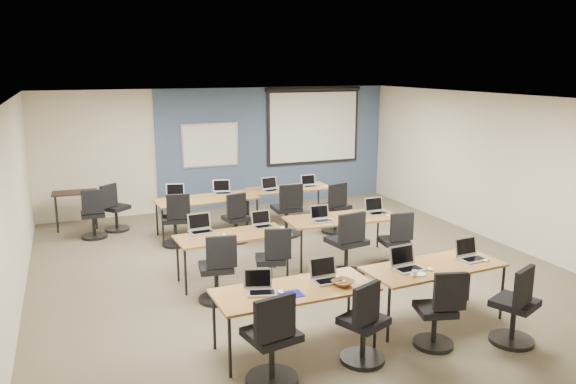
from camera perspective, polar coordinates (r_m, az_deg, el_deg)
name	(u,v)px	position (r m, az deg, el deg)	size (l,w,h in m)	color
floor	(300,272)	(8.95, 1.22, -8.11)	(8.00, 9.00, 0.02)	#6B6354
ceiling	(301,99)	(8.38, 1.31, 9.41)	(8.00, 9.00, 0.02)	white
wall_back	(223,149)	(12.76, -6.65, 4.39)	(8.00, 0.04, 2.70)	beige
wall_front	(519,301)	(4.93, 22.42, -10.19)	(8.00, 0.04, 2.70)	beige
wall_left	(10,214)	(7.95, -26.36, -1.97)	(0.04, 9.00, 2.70)	beige
wall_right	(507,171)	(10.74, 21.33, 2.03)	(0.04, 9.00, 2.70)	beige
blue_accent_panel	(275,146)	(13.11, -1.32, 4.70)	(5.50, 0.04, 2.70)	#3D5977
whiteboard	(210,145)	(12.60, -7.89, 4.71)	(1.28, 0.03, 0.98)	silver
projector_screen	(314,122)	(13.35, 2.62, 7.15)	(2.40, 0.10, 1.82)	black
training_table_front_left	(295,292)	(6.43, 0.71, -10.16)	(1.84, 0.77, 0.73)	#9C7942
training_table_front_right	(434,269)	(7.36, 14.60, -7.57)	(1.80, 0.75, 0.73)	olive
training_table_mid_left	(232,238)	(8.42, -5.69, -4.64)	(1.67, 0.69, 0.73)	#9D5929
training_table_mid_right	(343,220)	(9.35, 5.56, -2.82)	(1.89, 0.79, 0.73)	olive
training_table_back_left	(207,200)	(10.74, -8.27, -0.84)	(1.91, 0.80, 0.73)	#A6632D
training_table_back_right	(289,190)	(11.53, 0.14, 0.20)	(1.71, 0.71, 0.73)	#A36D2D
laptop_0	(260,287)	(6.31, -2.85, -9.60)	(0.32, 0.27, 0.24)	#A2A1AD
mouse_0	(281,292)	(6.30, -0.75, -10.10)	(0.06, 0.10, 0.03)	white
task_chair_0	(272,346)	(5.86, -1.59, -15.40)	(0.55, 0.55, 1.03)	black
laptop_1	(326,275)	(6.64, 3.89, -8.42)	(0.34, 0.29, 0.26)	silver
mouse_1	(344,281)	(6.63, 5.73, -8.98)	(0.06, 0.09, 0.03)	white
task_chair_1	(364,329)	(6.29, 7.71, -13.66)	(0.53, 0.50, 0.98)	black
laptop_2	(406,263)	(7.14, 11.92, -7.11)	(0.36, 0.31, 0.27)	#B2B2B7
mouse_2	(430,269)	(7.17, 14.26, -7.61)	(0.07, 0.11, 0.04)	white
task_chair_2	(439,316)	(6.79, 15.04, -12.06)	(0.47, 0.47, 0.95)	black
laptop_3	(470,254)	(7.71, 18.02, -6.00)	(0.35, 0.29, 0.26)	silver
mouse_3	(485,260)	(7.68, 19.39, -6.58)	(0.06, 0.09, 0.03)	white
task_chair_3	(516,312)	(7.13, 22.14, -11.20)	(0.55, 0.51, 0.99)	black
laptop_4	(201,228)	(8.58, -8.85, -3.59)	(0.36, 0.30, 0.27)	#A3A3A9
mouse_4	(224,234)	(8.39, -6.51, -4.30)	(0.06, 0.09, 0.03)	white
task_chair_4	(218,274)	(7.79, -7.15, -8.27)	(0.51, 0.51, 0.99)	black
laptop_5	(262,223)	(8.77, -2.61, -3.14)	(0.31, 0.26, 0.24)	#BBBBC1
mouse_5	(282,228)	(8.66, -0.57, -3.64)	(0.07, 0.10, 0.04)	white
task_chair_5	(272,264)	(8.14, -1.60, -7.36)	(0.47, 0.47, 0.95)	black
laptop_6	(322,217)	(9.09, 3.43, -2.56)	(0.32, 0.27, 0.24)	silver
mouse_6	(340,219)	(9.16, 5.35, -2.79)	(0.06, 0.10, 0.03)	white
task_chair_6	(347,249)	(8.68, 6.06, -5.80)	(0.58, 0.58, 1.05)	black
laptop_7	(376,210)	(9.64, 8.96, -1.78)	(0.34, 0.29, 0.26)	#B7B7C3
mouse_7	(388,215)	(9.51, 10.14, -2.36)	(0.06, 0.09, 0.03)	white
task_chair_7	(395,245)	(9.13, 10.85, -5.34)	(0.46, 0.46, 0.95)	black
laptop_8	(176,194)	(10.84, -11.29, -0.25)	(0.35, 0.29, 0.26)	#A5A5A8
mouse_8	(187,198)	(10.71, -10.22, -0.65)	(0.06, 0.10, 0.03)	white
task_chair_8	(176,224)	(10.27, -11.30, -3.22)	(0.50, 0.50, 0.99)	black
laptop_9	(223,190)	(11.08, -6.66, 0.20)	(0.34, 0.29, 0.26)	#B5B5B6
mouse_9	(232,195)	(10.87, -5.69, -0.30)	(0.06, 0.10, 0.04)	white
task_chair_9	(236,222)	(10.31, -5.29, -3.05)	(0.46, 0.46, 0.95)	black
laptop_10	(271,187)	(11.25, -1.77, 0.47)	(0.35, 0.29, 0.26)	#A0A0AB
mouse_10	(283,190)	(11.21, -0.46, 0.16)	(0.06, 0.09, 0.03)	white
task_chair_10	(287,214)	(10.65, -0.06, -2.25)	(0.56, 0.56, 1.04)	black
laptop_11	(310,184)	(11.64, 2.22, 0.85)	(0.31, 0.26, 0.24)	#B7B8C6
mouse_11	(326,186)	(11.64, 3.88, 0.60)	(0.06, 0.09, 0.03)	white
task_chair_11	(336,212)	(10.89, 4.88, -2.02)	(0.54, 0.53, 1.01)	black
blue_mousepad	(291,294)	(6.26, 0.31, -10.35)	(0.25, 0.21, 0.01)	navy
snack_bowl	(343,283)	(6.52, 5.62, -9.14)	(0.28, 0.28, 0.07)	brown
snack_plate	(418,274)	(7.01, 13.04, -8.08)	(0.19, 0.19, 0.01)	white
coffee_cup	(415,274)	(6.90, 12.74, -8.11)	(0.05, 0.05, 0.05)	white
utility_table	(75,197)	(11.85, -20.83, -0.48)	(0.84, 0.47, 0.75)	black
spare_chair_a	(114,212)	(11.47, -17.23, -1.92)	(0.55, 0.48, 0.96)	black
spare_chair_b	(93,218)	(11.11, -19.16, -2.53)	(0.48, 0.48, 0.96)	black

